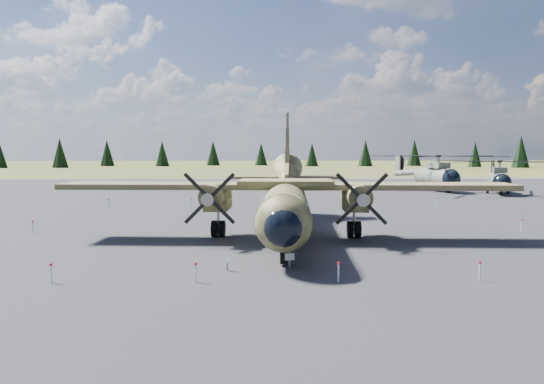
{
  "coord_description": "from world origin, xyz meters",
  "views": [
    {
      "loc": [
        -1.26,
        -35.37,
        5.53
      ],
      "look_at": [
        -0.47,
        2.0,
        2.58
      ],
      "focal_mm": 35.0,
      "sensor_mm": 36.0,
      "label": 1
    }
  ],
  "objects": [
    {
      "name": "ground",
      "position": [
        0.0,
        0.0,
        0.0
      ],
      "size": [
        500.0,
        500.0,
        0.0
      ],
      "primitive_type": "plane",
      "color": "brown",
      "rests_on": "ground"
    },
    {
      "name": "apron",
      "position": [
        0.0,
        10.0,
        0.0
      ],
      "size": [
        120.0,
        120.0,
        0.04
      ],
      "primitive_type": "cube",
      "color": "#5A595E",
      "rests_on": "ground"
    },
    {
      "name": "transport_plane",
      "position": [
        0.35,
        -1.41,
        2.65
      ],
      "size": [
        28.03,
        25.44,
        9.24
      ],
      "rotation": [
        0.0,
        0.0,
        -0.06
      ],
      "color": "#32351D",
      "rests_on": "ground"
    },
    {
      "name": "helicopter_near",
      "position": [
        22.34,
        35.49,
        3.47
      ],
      "size": [
        22.75,
        24.3,
        4.9
      ],
      "rotation": [
        0.0,
        0.0,
        0.2
      ],
      "color": "gray",
      "rests_on": "ground"
    },
    {
      "name": "helicopter_mid",
      "position": [
        28.81,
        30.77,
        3.03
      ],
      "size": [
        21.22,
        21.38,
        4.27
      ],
      "rotation": [
        0.0,
        0.0,
        -0.32
      ],
      "color": "gray",
      "rests_on": "ground"
    },
    {
      "name": "info_placard_left",
      "position": [
        -2.81,
        -11.36,
        0.45
      ],
      "size": [
        0.45,
        0.23,
        0.67
      ],
      "rotation": [
        0.0,
        0.0,
        -0.13
      ],
      "color": "gray",
      "rests_on": "ground"
    },
    {
      "name": "info_placard_right",
      "position": [
        0.09,
        -10.85,
        0.47
      ],
      "size": [
        0.45,
        0.2,
        0.7
      ],
      "rotation": [
        0.0,
        0.0,
        0.03
      ],
      "color": "gray",
      "rests_on": "ground"
    },
    {
      "name": "barrier_fence",
      "position": [
        -0.46,
        -0.08,
        0.51
      ],
      "size": [
        33.12,
        29.62,
        0.85
      ],
      "color": "white",
      "rests_on": "ground"
    },
    {
      "name": "treeline",
      "position": [
        1.29,
        -0.55,
        4.81
      ],
      "size": [
        317.35,
        324.24,
        11.0
      ],
      "color": "black",
      "rests_on": "ground"
    }
  ]
}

